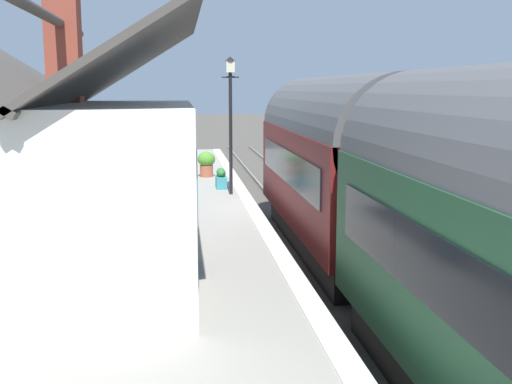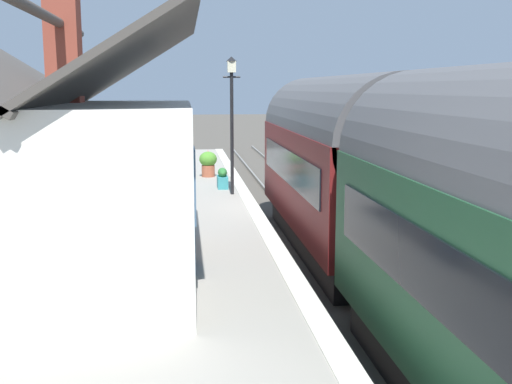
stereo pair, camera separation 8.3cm
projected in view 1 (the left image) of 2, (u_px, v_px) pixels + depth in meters
ground_plane at (296, 239)px, 16.85m from camera, size 160.00×160.00×0.00m
platform at (130, 227)px, 16.25m from camera, size 32.00×6.76×0.89m
platform_edge_coping at (252, 207)px, 16.56m from camera, size 32.00×0.36×0.02m
rail_near at (354, 235)px, 17.03m from camera, size 52.00×0.08×0.14m
rail_far at (302, 236)px, 16.86m from camera, size 52.00×0.08×0.14m
train at (409, 193)px, 10.88m from camera, size 18.31×2.73×4.32m
station_building at (59, 185)px, 10.17m from camera, size 5.92×4.58×5.64m
bench_mid_platform at (160, 157)px, 24.18m from camera, size 1.41×0.45×0.88m
bench_by_lamp at (151, 193)px, 15.93m from camera, size 1.41×0.47×0.88m
planter_bench_left at (221, 178)px, 19.73m from camera, size 0.74×0.32×0.64m
planter_by_door at (88, 156)px, 24.98m from camera, size 0.56×0.56×0.86m
planter_bench_right at (206, 163)px, 22.21m from camera, size 0.62×0.62×0.97m
planter_under_sign at (168, 163)px, 22.94m from camera, size 0.49×0.49×0.74m
planter_edge_far at (66, 204)px, 15.51m from camera, size 0.97×0.32×0.58m
lamp_post_platform at (230, 100)px, 18.18m from camera, size 0.32×0.50×4.01m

